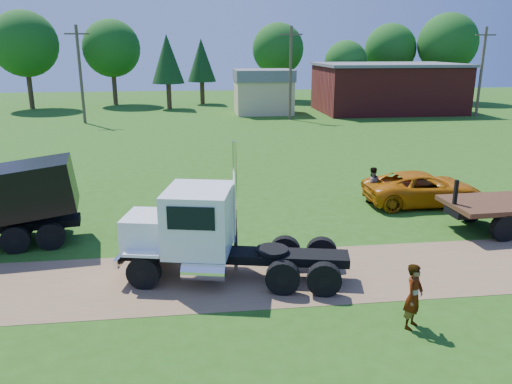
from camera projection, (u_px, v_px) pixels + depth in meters
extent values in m
plane|color=#254E11|center=(309.00, 274.00, 16.28)|extent=(140.00, 140.00, 0.00)
cube|color=brown|center=(309.00, 274.00, 16.28)|extent=(120.00, 4.20, 0.01)
cube|color=black|center=(237.00, 255.00, 15.88)|extent=(7.10, 2.36, 0.28)
cylinder|color=black|center=(144.00, 272.00, 15.21)|extent=(1.08, 0.54, 1.04)
cylinder|color=black|center=(144.00, 272.00, 15.21)|extent=(0.43, 0.42, 0.36)
cylinder|color=black|center=(162.00, 247.00, 17.14)|extent=(1.08, 0.54, 1.04)
cylinder|color=black|center=(162.00, 247.00, 17.14)|extent=(0.43, 0.42, 0.36)
cylinder|color=black|center=(283.00, 278.00, 14.85)|extent=(1.08, 0.54, 1.04)
cylinder|color=black|center=(283.00, 278.00, 14.85)|extent=(0.43, 0.42, 0.36)
cylinder|color=black|center=(285.00, 251.00, 16.78)|extent=(1.08, 0.54, 1.04)
cylinder|color=black|center=(285.00, 251.00, 16.78)|extent=(0.43, 0.42, 0.36)
cylinder|color=black|center=(324.00, 280.00, 14.75)|extent=(1.08, 0.54, 1.04)
cylinder|color=black|center=(324.00, 280.00, 14.75)|extent=(0.43, 0.42, 0.36)
cylinder|color=black|center=(322.00, 252.00, 16.68)|extent=(1.08, 0.54, 1.04)
cylinder|color=black|center=(322.00, 252.00, 16.68)|extent=(0.43, 0.42, 0.36)
cube|color=white|center=(153.00, 232.00, 15.91)|extent=(2.00, 1.92, 1.13)
cube|color=silver|center=(127.00, 232.00, 15.99)|extent=(0.37, 1.40, 0.94)
cube|color=silver|center=(127.00, 251.00, 16.18)|extent=(0.59, 2.15, 0.28)
cube|color=white|center=(199.00, 219.00, 15.65)|extent=(2.41, 2.63, 1.98)
cube|color=black|center=(168.00, 205.00, 15.61)|extent=(0.44, 1.85, 0.80)
cube|color=black|center=(191.00, 218.00, 14.44)|extent=(1.39, 0.33, 0.71)
cube|color=black|center=(205.00, 196.00, 16.62)|extent=(1.39, 0.33, 0.71)
cube|color=white|center=(142.00, 254.00, 15.04)|extent=(1.20, 0.65, 0.09)
cube|color=white|center=(161.00, 230.00, 16.97)|extent=(1.20, 0.65, 0.09)
cylinder|color=silver|center=(204.00, 272.00, 14.94)|extent=(1.41, 0.83, 0.57)
cylinder|color=silver|center=(235.00, 208.00, 15.98)|extent=(0.16, 0.16, 4.34)
cylinder|color=black|center=(272.00, 250.00, 15.72)|extent=(1.23, 1.23, 0.11)
cylinder|color=black|center=(15.00, 240.00, 17.82)|extent=(1.05, 0.49, 1.01)
cylinder|color=black|center=(15.00, 240.00, 17.82)|extent=(0.40, 0.39, 0.35)
cylinder|color=black|center=(23.00, 222.00, 19.58)|extent=(1.05, 0.49, 1.01)
cylinder|color=black|center=(23.00, 222.00, 19.58)|extent=(0.40, 0.39, 0.35)
cylinder|color=black|center=(51.00, 236.00, 18.15)|extent=(1.05, 0.49, 1.01)
cylinder|color=black|center=(51.00, 236.00, 18.15)|extent=(0.40, 0.39, 0.35)
cylinder|color=black|center=(55.00, 219.00, 19.91)|extent=(1.05, 0.49, 1.01)
cylinder|color=black|center=(55.00, 219.00, 19.91)|extent=(0.40, 0.39, 0.35)
cube|color=black|center=(19.00, 190.00, 18.31)|extent=(4.32, 2.84, 2.22)
imported|color=#C06709|center=(423.00, 188.00, 23.27)|extent=(5.48, 2.54, 1.52)
cylinder|color=black|center=(504.00, 228.00, 18.91)|extent=(1.08, 0.37, 1.06)
cylinder|color=black|center=(470.00, 209.00, 21.02)|extent=(1.08, 0.37, 1.06)
cube|color=black|center=(456.00, 193.00, 19.41)|extent=(0.13, 0.13, 1.06)
imported|color=#999999|center=(414.00, 296.00, 12.98)|extent=(0.77, 0.76, 1.79)
imported|color=#999999|center=(372.00, 185.00, 23.50)|extent=(0.90, 0.73, 1.71)
cube|color=maroon|center=(387.00, 89.00, 55.78)|extent=(15.00, 10.00, 5.00)
cube|color=slate|center=(389.00, 65.00, 55.03)|extent=(15.40, 10.40, 0.30)
cube|color=tan|center=(263.00, 97.00, 54.32)|extent=(6.00, 5.00, 3.60)
cube|color=slate|center=(263.00, 75.00, 53.68)|extent=(6.20, 5.40, 1.20)
cylinder|color=#443226|center=(81.00, 75.00, 46.68)|extent=(0.28, 0.28, 9.00)
cube|color=#443226|center=(77.00, 34.00, 45.63)|extent=(2.20, 0.14, 0.14)
cylinder|color=#443226|center=(290.00, 74.00, 49.04)|extent=(0.28, 0.28, 9.00)
cube|color=#443226|center=(291.00, 34.00, 47.99)|extent=(2.20, 0.14, 0.14)
cylinder|color=#443226|center=(481.00, 72.00, 51.40)|extent=(0.28, 0.28, 9.00)
cube|color=#443226|center=(486.00, 35.00, 50.35)|extent=(2.20, 0.14, 0.14)
cylinder|color=#372916|center=(31.00, 92.00, 58.42)|extent=(0.56, 0.56, 3.97)
sphere|color=#124B14|center=(25.00, 44.00, 56.90)|extent=(7.48, 7.48, 7.48)
cylinder|color=#372916|center=(115.00, 90.00, 62.42)|extent=(0.56, 0.56, 3.68)
sphere|color=#124B14|center=(112.00, 48.00, 61.01)|extent=(6.95, 6.95, 6.95)
cylinder|color=#372916|center=(202.00, 93.00, 63.42)|extent=(0.56, 0.56, 2.83)
cone|color=black|center=(201.00, 60.00, 62.29)|extent=(3.56, 3.56, 5.26)
cylinder|color=#372916|center=(278.00, 87.00, 67.71)|extent=(0.56, 0.56, 3.62)
sphere|color=#124B14|center=(278.00, 49.00, 66.32)|extent=(6.82, 6.82, 6.82)
cylinder|color=#372916|center=(344.00, 93.00, 63.45)|extent=(0.56, 0.56, 2.80)
sphere|color=#124B14|center=(346.00, 62.00, 62.38)|extent=(5.28, 5.28, 5.28)
cylinder|color=#372916|center=(443.00, 86.00, 65.81)|extent=(0.56, 0.56, 4.02)
sphere|color=#124B14|center=(448.00, 43.00, 64.27)|extent=(7.59, 7.59, 7.59)
cylinder|color=#372916|center=(169.00, 96.00, 58.53)|extent=(0.56, 0.56, 2.98)
cone|color=black|center=(167.00, 59.00, 57.34)|extent=(3.74, 3.74, 5.53)
cylinder|color=#372916|center=(388.00, 87.00, 67.93)|extent=(0.56, 0.56, 3.59)
sphere|color=#124B14|center=(390.00, 49.00, 66.56)|extent=(6.77, 6.77, 6.77)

